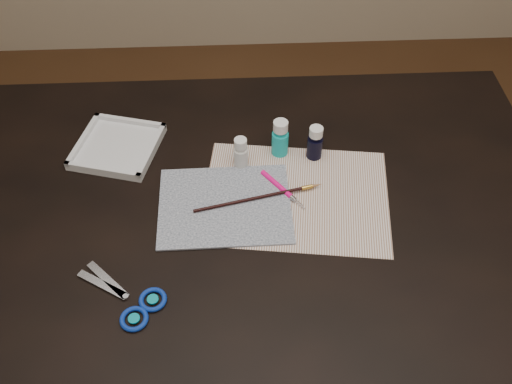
{
  "coord_description": "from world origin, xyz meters",
  "views": [
    {
      "loc": [
        -0.04,
        -0.77,
        1.65
      ],
      "look_at": [
        0.0,
        0.0,
        0.8
      ],
      "focal_mm": 40.0,
      "sensor_mm": 36.0,
      "label": 1
    }
  ],
  "objects_px": {
    "scissors": "(116,295)",
    "palette_tray": "(117,146)",
    "paint_bottle_white": "(241,153)",
    "paper": "(296,196)",
    "paint_bottle_cyan": "(280,138)",
    "canvas": "(225,205)",
    "paint_bottle_navy": "(315,143)"
  },
  "relations": [
    {
      "from": "paper",
      "to": "canvas",
      "type": "bearing_deg",
      "value": -172.19
    },
    {
      "from": "paint_bottle_white",
      "to": "scissors",
      "type": "relative_size",
      "value": 0.39
    },
    {
      "from": "paint_bottle_cyan",
      "to": "paint_bottle_navy",
      "type": "bearing_deg",
      "value": -11.26
    },
    {
      "from": "paper",
      "to": "paint_bottle_white",
      "type": "distance_m",
      "value": 0.16
    },
    {
      "from": "paint_bottle_white",
      "to": "paint_bottle_navy",
      "type": "height_order",
      "value": "paint_bottle_navy"
    },
    {
      "from": "paint_bottle_white",
      "to": "palette_tray",
      "type": "distance_m",
      "value": 0.29
    },
    {
      "from": "canvas",
      "to": "paint_bottle_navy",
      "type": "height_order",
      "value": "paint_bottle_navy"
    },
    {
      "from": "paper",
      "to": "paint_bottle_cyan",
      "type": "height_order",
      "value": "paint_bottle_cyan"
    },
    {
      "from": "paper",
      "to": "canvas",
      "type": "distance_m",
      "value": 0.15
    },
    {
      "from": "canvas",
      "to": "paint_bottle_white",
      "type": "xyz_separation_m",
      "value": [
        0.04,
        0.12,
        0.04
      ]
    },
    {
      "from": "paint_bottle_cyan",
      "to": "paint_bottle_navy",
      "type": "height_order",
      "value": "paint_bottle_cyan"
    },
    {
      "from": "paint_bottle_navy",
      "to": "palette_tray",
      "type": "distance_m",
      "value": 0.45
    },
    {
      "from": "paint_bottle_cyan",
      "to": "palette_tray",
      "type": "bearing_deg",
      "value": 175.65
    },
    {
      "from": "paint_bottle_cyan",
      "to": "palette_tray",
      "type": "xyz_separation_m",
      "value": [
        -0.37,
        0.03,
        -0.03
      ]
    },
    {
      "from": "paper",
      "to": "paint_bottle_navy",
      "type": "height_order",
      "value": "paint_bottle_navy"
    },
    {
      "from": "paint_bottle_white",
      "to": "paint_bottle_cyan",
      "type": "bearing_deg",
      "value": 22.48
    },
    {
      "from": "scissors",
      "to": "palette_tray",
      "type": "bearing_deg",
      "value": -52.51
    },
    {
      "from": "paint_bottle_white",
      "to": "scissors",
      "type": "bearing_deg",
      "value": -126.07
    },
    {
      "from": "paint_bottle_white",
      "to": "scissors",
      "type": "distance_m",
      "value": 0.41
    },
    {
      "from": "canvas",
      "to": "palette_tray",
      "type": "height_order",
      "value": "palette_tray"
    },
    {
      "from": "paper",
      "to": "paint_bottle_white",
      "type": "relative_size",
      "value": 5.05
    },
    {
      "from": "scissors",
      "to": "palette_tray",
      "type": "height_order",
      "value": "palette_tray"
    },
    {
      "from": "paper",
      "to": "scissors",
      "type": "height_order",
      "value": "scissors"
    },
    {
      "from": "paint_bottle_cyan",
      "to": "scissors",
      "type": "xyz_separation_m",
      "value": [
        -0.33,
        -0.36,
        -0.04
      ]
    },
    {
      "from": "paint_bottle_white",
      "to": "paint_bottle_cyan",
      "type": "xyz_separation_m",
      "value": [
        0.09,
        0.04,
        0.01
      ]
    },
    {
      "from": "paint_bottle_white",
      "to": "palette_tray",
      "type": "bearing_deg",
      "value": 166.98
    },
    {
      "from": "paint_bottle_white",
      "to": "palette_tray",
      "type": "relative_size",
      "value": 0.44
    },
    {
      "from": "paint_bottle_navy",
      "to": "scissors",
      "type": "xyz_separation_m",
      "value": [
        -0.4,
        -0.35,
        -0.04
      ]
    },
    {
      "from": "paint_bottle_cyan",
      "to": "scissors",
      "type": "relative_size",
      "value": 0.46
    },
    {
      "from": "canvas",
      "to": "paint_bottle_cyan",
      "type": "height_order",
      "value": "paint_bottle_cyan"
    },
    {
      "from": "paint_bottle_white",
      "to": "canvas",
      "type": "bearing_deg",
      "value": -107.44
    },
    {
      "from": "canvas",
      "to": "paint_bottle_cyan",
      "type": "bearing_deg",
      "value": 51.02
    }
  ]
}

